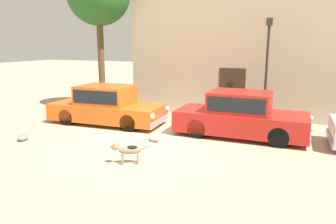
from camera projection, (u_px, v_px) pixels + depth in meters
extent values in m
plane|color=tan|center=(147.00, 138.00, 10.69)|extent=(80.00, 80.00, 0.00)
cube|color=#D15619|center=(107.00, 111.00, 12.55)|extent=(4.49, 1.95, 0.64)
cube|color=#D15619|center=(106.00, 95.00, 12.42)|extent=(2.09, 1.63, 0.71)
cube|color=black|center=(106.00, 94.00, 12.42)|extent=(1.92, 1.65, 0.50)
cube|color=#999BA0|center=(159.00, 121.00, 11.85)|extent=(0.17, 1.79, 0.20)
cube|color=#999BA0|center=(62.00, 113.00, 13.33)|extent=(0.17, 1.79, 0.20)
sphere|color=silver|center=(167.00, 108.00, 12.44)|extent=(0.20, 0.20, 0.20)
sphere|color=silver|center=(152.00, 116.00, 11.10)|extent=(0.20, 0.20, 0.20)
cube|color=red|center=(73.00, 101.00, 13.98)|extent=(0.05, 0.18, 0.18)
cube|color=red|center=(48.00, 107.00, 12.53)|extent=(0.05, 0.18, 0.18)
cylinder|color=black|center=(147.00, 114.00, 12.88)|extent=(0.63, 0.22, 0.62)
cylinder|color=black|center=(128.00, 123.00, 11.39)|extent=(0.63, 0.22, 0.62)
cylinder|color=black|center=(91.00, 109.00, 13.77)|extent=(0.63, 0.22, 0.62)
cylinder|color=black|center=(67.00, 117.00, 12.29)|extent=(0.63, 0.22, 0.62)
cube|color=#AD1E19|center=(240.00, 122.00, 10.80)|extent=(4.36, 1.85, 0.70)
cube|color=#AD1E19|center=(240.00, 102.00, 10.67)|extent=(2.01, 1.57, 0.68)
cube|color=black|center=(240.00, 101.00, 10.67)|extent=(1.85, 1.59, 0.48)
cube|color=#999BA0|center=(308.00, 135.00, 10.05)|extent=(0.14, 1.76, 0.20)
cube|color=#999BA0|center=(181.00, 123.00, 11.66)|extent=(0.14, 1.76, 0.20)
sphere|color=silver|center=(310.00, 118.00, 10.60)|extent=(0.20, 0.20, 0.20)
sphere|color=silver|center=(311.00, 129.00, 9.30)|extent=(0.20, 0.20, 0.20)
cube|color=red|center=(188.00, 108.00, 12.27)|extent=(0.04, 0.18, 0.18)
cube|color=red|center=(173.00, 116.00, 10.86)|extent=(0.04, 0.18, 0.18)
cylinder|color=black|center=(282.00, 125.00, 11.07)|extent=(0.64, 0.21, 0.63)
cylinder|color=black|center=(278.00, 137.00, 9.63)|extent=(0.64, 0.21, 0.63)
cylinder|color=black|center=(209.00, 118.00, 12.05)|extent=(0.64, 0.21, 0.63)
cylinder|color=black|center=(197.00, 129.00, 10.61)|extent=(0.64, 0.21, 0.63)
cube|color=#999BA0|center=(331.00, 138.00, 9.73)|extent=(0.14, 1.74, 0.20)
cube|color=red|center=(330.00, 120.00, 10.34)|extent=(0.04, 0.18, 0.18)
cube|color=red|center=(335.00, 132.00, 8.95)|extent=(0.04, 0.18, 0.18)
cube|color=tan|center=(290.00, 13.00, 14.58)|extent=(13.40, 5.75, 8.94)
cube|color=#38281E|center=(232.00, 93.00, 13.42)|extent=(1.10, 0.02, 2.10)
cylinder|color=#997F60|center=(122.00, 159.00, 8.26)|extent=(0.06, 0.06, 0.30)
cylinder|color=#997F60|center=(123.00, 158.00, 8.39)|extent=(0.06, 0.06, 0.30)
cylinder|color=#997F60|center=(138.00, 159.00, 8.29)|extent=(0.06, 0.06, 0.30)
cylinder|color=#997F60|center=(138.00, 157.00, 8.43)|extent=(0.06, 0.06, 0.30)
ellipsoid|color=#997F60|center=(130.00, 150.00, 8.29)|extent=(0.63, 0.44, 0.22)
ellipsoid|color=black|center=(132.00, 148.00, 8.28)|extent=(0.38, 0.31, 0.12)
sphere|color=#997F60|center=(115.00, 147.00, 8.24)|extent=(0.20, 0.20, 0.20)
cone|color=#997F60|center=(111.00, 147.00, 8.24)|extent=(0.15, 0.15, 0.11)
cone|color=#997F60|center=(115.00, 144.00, 8.16)|extent=(0.10, 0.10, 0.09)
cone|color=#997F60|center=(115.00, 142.00, 8.28)|extent=(0.10, 0.10, 0.09)
cylinder|color=#997F60|center=(145.00, 148.00, 8.31)|extent=(0.21, 0.14, 0.14)
ellipsoid|color=gray|center=(153.00, 139.00, 10.26)|extent=(0.38, 0.26, 0.13)
sphere|color=gray|center=(157.00, 140.00, 10.12)|extent=(0.12, 0.12, 0.12)
cone|color=gray|center=(158.00, 138.00, 10.13)|extent=(0.05, 0.05, 0.05)
cone|color=gray|center=(157.00, 139.00, 10.08)|extent=(0.05, 0.05, 0.05)
cylinder|color=gray|center=(147.00, 139.00, 10.46)|extent=(0.16, 0.20, 0.04)
cylinder|color=#2D2B28|center=(266.00, 77.00, 12.10)|extent=(0.10, 0.10, 3.74)
cube|color=#2D2B28|center=(270.00, 22.00, 11.67)|extent=(0.22, 0.22, 0.28)
sphere|color=silver|center=(270.00, 22.00, 11.67)|extent=(0.18, 0.18, 0.18)
cylinder|color=brown|center=(102.00, 66.00, 14.70)|extent=(0.29, 0.29, 4.17)
ellipsoid|color=gray|center=(23.00, 137.00, 10.36)|extent=(0.47, 0.53, 0.20)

